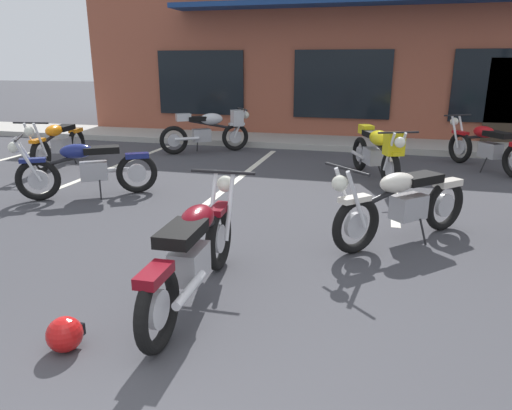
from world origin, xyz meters
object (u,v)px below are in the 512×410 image
(helmet_on_pavement, at_px, (65,334))
(motorcycle_cream_vintage, at_px, (487,146))
(motorcycle_orange_scrambler, at_px, (59,143))
(motorcycle_foreground_classic, at_px, (194,252))
(motorcycle_blue_standard, at_px, (210,129))
(motorcycle_green_cafe_racer, at_px, (403,203))
(motorcycle_red_sportbike, at_px, (377,151))
(motorcycle_silver_naked, at_px, (87,167))

(helmet_on_pavement, bearing_deg, motorcycle_cream_vintage, 60.78)
(motorcycle_orange_scrambler, relative_size, helmet_on_pavement, 8.08)
(motorcycle_foreground_classic, xyz_separation_m, motorcycle_orange_scrambler, (-4.76, 4.57, 0.00))
(motorcycle_foreground_classic, distance_m, motorcycle_blue_standard, 7.11)
(motorcycle_green_cafe_racer, xyz_separation_m, helmet_on_pavement, (-2.39, -2.90, -0.33))
(motorcycle_red_sportbike, bearing_deg, motorcycle_green_cafe_racer, -83.26)
(motorcycle_red_sportbike, bearing_deg, motorcycle_blue_standard, 154.13)
(motorcycle_orange_scrambler, distance_m, motorcycle_cream_vintage, 8.37)
(motorcycle_blue_standard, xyz_separation_m, motorcycle_green_cafe_racer, (4.10, -4.75, -0.07))
(motorcycle_foreground_classic, relative_size, motorcycle_blue_standard, 1.15)
(motorcycle_silver_naked, height_order, motorcycle_cream_vintage, same)
(motorcycle_blue_standard, bearing_deg, motorcycle_foreground_classic, -70.78)
(motorcycle_foreground_classic, bearing_deg, helmet_on_pavement, -123.97)
(motorcycle_green_cafe_racer, bearing_deg, motorcycle_cream_vintage, 69.08)
(motorcycle_green_cafe_racer, xyz_separation_m, motorcycle_cream_vintage, (1.67, 4.36, 0.00))
(motorcycle_green_cafe_racer, height_order, helmet_on_pavement, motorcycle_green_cafe_racer)
(motorcycle_silver_naked, relative_size, helmet_on_pavement, 7.12)
(motorcycle_blue_standard, relative_size, motorcycle_green_cafe_racer, 1.10)
(motorcycle_silver_naked, distance_m, motorcycle_green_cafe_racer, 4.68)
(motorcycle_foreground_classic, bearing_deg, motorcycle_green_cafe_racer, 48.10)
(motorcycle_red_sportbike, bearing_deg, motorcycle_silver_naked, -152.77)
(motorcycle_silver_naked, xyz_separation_m, helmet_on_pavement, (2.23, -3.63, -0.33))
(motorcycle_blue_standard, distance_m, motorcycle_orange_scrambler, 3.23)
(motorcycle_silver_naked, distance_m, motorcycle_orange_scrambler, 2.67)
(motorcycle_red_sportbike, relative_size, motorcycle_orange_scrambler, 0.95)
(motorcycle_foreground_classic, relative_size, motorcycle_orange_scrambler, 1.00)
(motorcycle_red_sportbike, xyz_separation_m, motorcycle_orange_scrambler, (-6.17, -0.33, -0.07))
(motorcycle_silver_naked, height_order, helmet_on_pavement, motorcycle_silver_naked)
(motorcycle_cream_vintage, relative_size, helmet_on_pavement, 7.10)
(motorcycle_foreground_classic, height_order, helmet_on_pavement, motorcycle_foreground_classic)
(motorcycle_red_sportbike, height_order, motorcycle_orange_scrambler, same)
(motorcycle_silver_naked, relative_size, motorcycle_blue_standard, 1.01)
(motorcycle_silver_naked, bearing_deg, motorcycle_red_sportbike, 27.23)
(motorcycle_silver_naked, bearing_deg, motorcycle_blue_standard, 82.68)
(motorcycle_foreground_classic, height_order, motorcycle_cream_vintage, same)
(motorcycle_foreground_classic, bearing_deg, motorcycle_red_sportbike, 73.87)
(motorcycle_blue_standard, xyz_separation_m, motorcycle_cream_vintage, (5.77, -0.40, -0.07))
(motorcycle_blue_standard, distance_m, motorcycle_cream_vintage, 5.78)
(motorcycle_foreground_classic, distance_m, helmet_on_pavement, 1.18)
(motorcycle_red_sportbike, xyz_separation_m, motorcycle_cream_vintage, (2.01, 1.43, -0.07))
(motorcycle_foreground_classic, xyz_separation_m, motorcycle_silver_naked, (-2.86, 2.69, 0.00))
(motorcycle_blue_standard, height_order, helmet_on_pavement, motorcycle_blue_standard)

